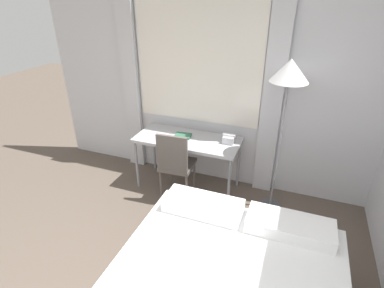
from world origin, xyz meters
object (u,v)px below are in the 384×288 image
at_px(telephone, 229,139).
at_px(standing_lamp, 289,80).
at_px(desk, 188,142).
at_px(desk_chair, 176,162).
at_px(book, 183,136).

bearing_deg(telephone, standing_lamp, -11.20).
distance_m(desk, telephone, 0.54).
distance_m(desk_chair, book, 0.40).
distance_m(desk_chair, standing_lamp, 1.61).
bearing_deg(desk, telephone, 8.99).
bearing_deg(desk_chair, book, 92.66).
distance_m(standing_lamp, telephone, 1.04).
bearing_deg(desk_chair, desk, 78.68).
height_order(standing_lamp, book, standing_lamp).
bearing_deg(book, standing_lamp, -3.27).
height_order(desk, standing_lamp, standing_lamp).
distance_m(telephone, book, 0.60).
bearing_deg(standing_lamp, book, 176.73).
xyz_separation_m(desk, book, (-0.08, 0.03, 0.07)).
bearing_deg(book, desk, -21.61).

